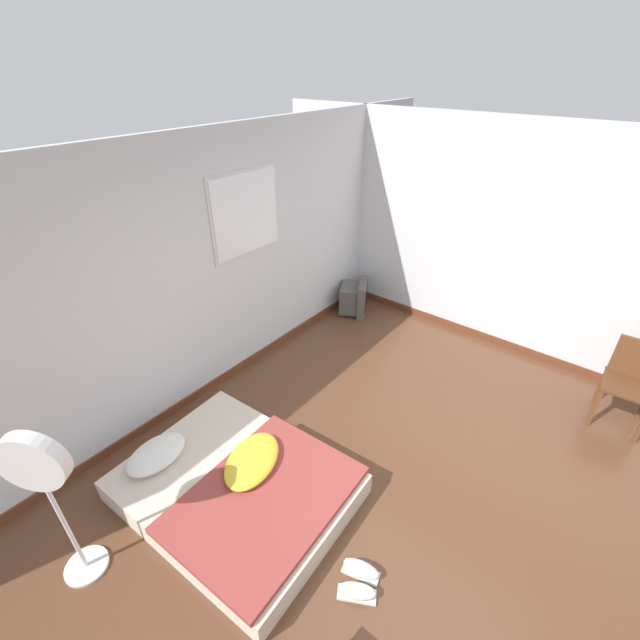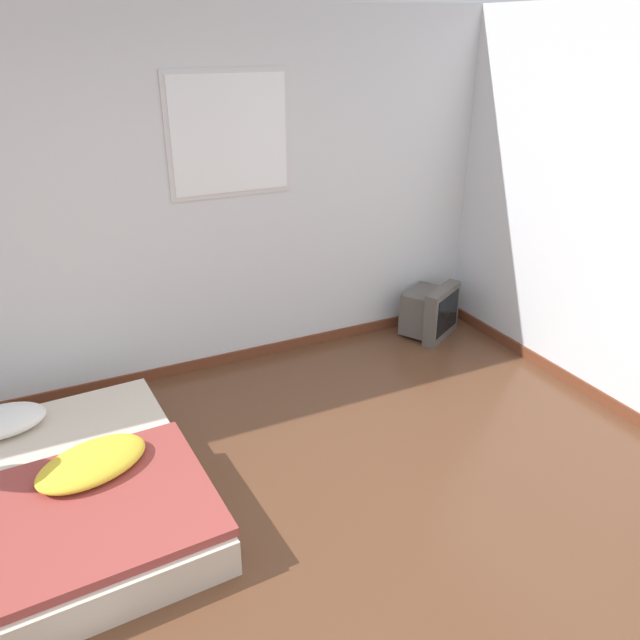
{
  "view_description": "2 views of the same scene",
  "coord_description": "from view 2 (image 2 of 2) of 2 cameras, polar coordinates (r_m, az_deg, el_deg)",
  "views": [
    {
      "loc": [
        -2.23,
        -0.71,
        3.09
      ],
      "look_at": [
        0.73,
        1.67,
        0.74
      ],
      "focal_mm": 24.0,
      "sensor_mm": 36.0,
      "label": 1
    },
    {
      "loc": [
        -0.83,
        -1.79,
        2.41
      ],
      "look_at": [
        0.78,
        1.51,
        0.71
      ],
      "focal_mm": 35.0,
      "sensor_mm": 36.0,
      "label": 2
    }
  ],
  "objects": [
    {
      "name": "ground_plane",
      "position": [
        3.11,
        -0.74,
        -25.79
      ],
      "size": [
        20.0,
        20.0,
        0.0
      ],
      "primitive_type": "plane",
      "color": "brown"
    },
    {
      "name": "wall_back",
      "position": [
        4.5,
        -14.69,
        9.76
      ],
      "size": [
        7.66,
        0.08,
        2.6
      ],
      "color": "silver",
      "rests_on": "ground_plane"
    },
    {
      "name": "mattress_bed",
      "position": [
        3.77,
        -22.45,
        -14.47
      ],
      "size": [
        1.45,
        1.83,
        0.35
      ],
      "color": "beige",
      "rests_on": "ground_plane"
    },
    {
      "name": "crt_tv",
      "position": [
        5.44,
        10.03,
        0.76
      ],
      "size": [
        0.56,
        0.53,
        0.46
      ],
      "color": "#56514C",
      "rests_on": "ground_plane"
    }
  ]
}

